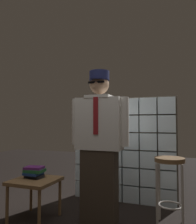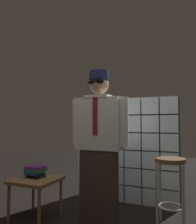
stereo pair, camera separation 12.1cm
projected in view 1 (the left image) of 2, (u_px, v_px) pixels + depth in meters
The scene contains 5 objects.
glass_block_wall at pixel (123, 149), 3.38m from camera, with size 1.57×0.10×1.57m.
standing_person at pixel (99, 143), 2.62m from camera, with size 0.71×0.30×1.78m.
bar_stool at pixel (170, 175), 2.56m from camera, with size 0.34×0.34×0.77m.
side_table at pixel (35, 184), 2.73m from camera, with size 0.52×0.52×0.48m.
book_stack at pixel (34, 172), 2.80m from camera, with size 0.25×0.21×0.14m.
Camera 1 is at (0.84, -2.14, 1.17)m, focal length 35.94 mm.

